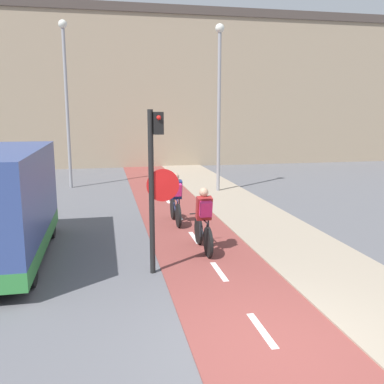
{
  "coord_description": "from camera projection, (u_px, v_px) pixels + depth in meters",
  "views": [
    {
      "loc": [
        -2.27,
        -5.22,
        3.32
      ],
      "look_at": [
        0.0,
        5.83,
        1.2
      ],
      "focal_mm": 40.0,
      "sensor_mm": 36.0,
      "label": 1
    }
  ],
  "objects": [
    {
      "name": "traffic_light_pole",
      "position": [
        155.0,
        175.0,
        8.6
      ],
      "size": [
        0.67,
        0.25,
        3.37
      ],
      "color": "black",
      "rests_on": "ground_plane"
    },
    {
      "name": "cyclist_far",
      "position": [
        176.0,
        200.0,
        12.76
      ],
      "size": [
        0.46,
        1.71,
        1.54
      ],
      "color": "black",
      "rests_on": "ground_plane"
    },
    {
      "name": "bike_lane",
      "position": [
        274.0,
        348.0,
        6.09
      ],
      "size": [
        2.35,
        60.0,
        0.02
      ],
      "color": "brown",
      "rests_on": "ground_plane"
    },
    {
      "name": "street_lamp_sidewalk",
      "position": [
        219.0,
        92.0,
        17.31
      ],
      "size": [
        0.36,
        0.36,
        6.75
      ],
      "color": "gray",
      "rests_on": "ground_plane"
    },
    {
      "name": "building_row_background",
      "position": [
        138.0,
        90.0,
        27.6
      ],
      "size": [
        60.0,
        5.2,
        9.43
      ],
      "color": "gray",
      "rests_on": "ground_plane"
    },
    {
      "name": "ground_plane",
      "position": [
        274.0,
        349.0,
        6.09
      ],
      "size": [
        120.0,
        120.0,
        0.0
      ],
      "primitive_type": "plane",
      "color": "#5B5B60"
    },
    {
      "name": "cyclist_near",
      "position": [
        204.0,
        222.0,
        10.22
      ],
      "size": [
        0.46,
        1.75,
        1.56
      ],
      "color": "black",
      "rests_on": "ground_plane"
    },
    {
      "name": "street_lamp_far",
      "position": [
        66.0,
        88.0,
        18.22
      ],
      "size": [
        0.36,
        0.36,
        7.09
      ],
      "color": "gray",
      "rests_on": "ground_plane"
    }
  ]
}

